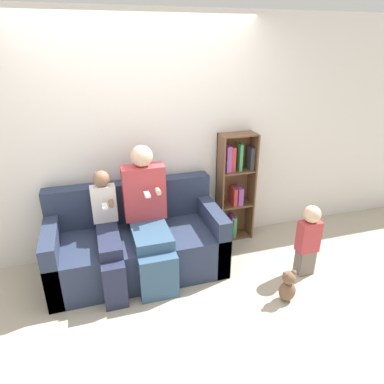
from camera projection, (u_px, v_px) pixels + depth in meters
ground_plane at (165, 296)px, 3.29m from camera, size 14.00×14.00×0.00m
back_wall at (140, 141)px, 3.64m from camera, size 10.00×0.06×2.55m
couch at (137, 244)px, 3.58m from camera, size 1.76×0.85×0.89m
adult_seated at (148, 214)px, 3.38m from camera, size 0.42×0.79×1.33m
child_seated at (108, 234)px, 3.27m from camera, size 0.24×0.80×1.10m
toddler_standing at (308, 238)px, 3.46m from camera, size 0.22×0.18×0.78m
bookshelf at (235, 187)px, 4.06m from camera, size 0.42×0.23×1.31m
teddy_bear at (288, 287)px, 3.18m from camera, size 0.16×0.13×0.33m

